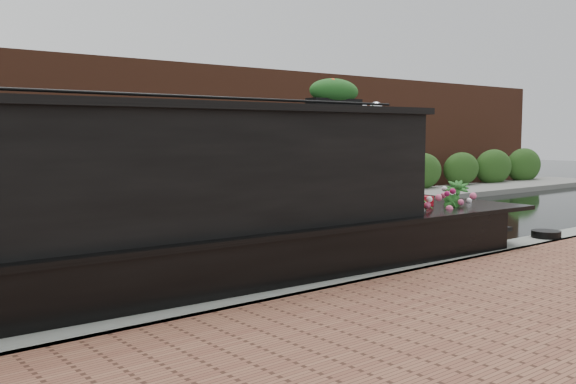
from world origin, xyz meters
TOP-DOWN VIEW (x-y plane):
  - ground at (0.00, 0.00)m, footprint 80.00×80.00m
  - near_bank_coping at (0.00, -3.30)m, footprint 40.00×0.60m
  - far_bank_path at (0.00, 4.20)m, footprint 40.00×2.40m
  - far_hedge at (0.00, 5.10)m, footprint 40.00×1.10m
  - far_brick_wall at (0.00, 7.20)m, footprint 40.00×1.00m
  - narrowboat at (-3.50, -2.05)m, footprint 13.28×2.90m
  - rope_fender at (3.63, -2.05)m, footprint 0.36×0.41m
  - coiled_mooring_rope at (4.19, -3.29)m, footprint 0.49×0.49m

SIDE VIEW (x-z plane):
  - ground at x=0.00m, z-range 0.00..0.00m
  - near_bank_coping at x=0.00m, z-range -0.25..0.25m
  - far_bank_path at x=0.00m, z-range -0.17..0.17m
  - far_hedge at x=0.00m, z-range -1.40..1.40m
  - far_brick_wall at x=0.00m, z-range -4.00..4.00m
  - rope_fender at x=3.63m, z-range 0.00..0.36m
  - coiled_mooring_rope at x=4.19m, z-range 0.25..0.37m
  - narrowboat at x=-3.50m, z-range -0.63..2.47m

